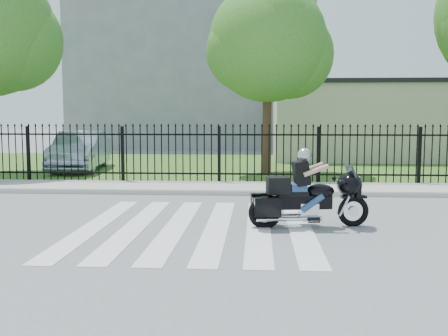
{
  "coord_description": "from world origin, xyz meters",
  "views": [
    {
      "loc": [
        1.17,
        -9.92,
        2.2
      ],
      "look_at": [
        0.44,
        1.52,
        1.0
      ],
      "focal_mm": 42.0,
      "sensor_mm": 36.0,
      "label": 1
    }
  ],
  "objects": [
    {
      "name": "sidewalk",
      "position": [
        0.0,
        5.0,
        0.06
      ],
      "size": [
        40.0,
        2.0,
        0.12
      ],
      "primitive_type": "cube",
      "color": "#ADAAA3",
      "rests_on": "ground"
    },
    {
      "name": "ground",
      "position": [
        0.0,
        0.0,
        0.0
      ],
      "size": [
        120.0,
        120.0,
        0.0
      ],
      "primitive_type": "plane",
      "color": "slate",
      "rests_on": "ground"
    },
    {
      "name": "building_low_roof",
      "position": [
        7.0,
        16.0,
        3.6
      ],
      "size": [
        10.2,
        6.2,
        0.2
      ],
      "primitive_type": "cube",
      "color": "black",
      "rests_on": "building_low"
    },
    {
      "name": "parked_car",
      "position": [
        -5.64,
        9.71,
        0.77
      ],
      "size": [
        2.1,
        4.69,
        1.5
      ],
      "primitive_type": "imported",
      "rotation": [
        0.0,
        0.0,
        0.12
      ],
      "color": "#97A7BE",
      "rests_on": "grass_strip"
    },
    {
      "name": "curb",
      "position": [
        0.0,
        4.0,
        0.06
      ],
      "size": [
        40.0,
        0.12,
        0.12
      ],
      "primitive_type": "cube",
      "color": "#ADAAA3",
      "rests_on": "ground"
    },
    {
      "name": "motorcycle_rider",
      "position": [
        2.11,
        0.17,
        0.64
      ],
      "size": [
        2.37,
        0.96,
        1.57
      ],
      "rotation": [
        0.0,
        0.0,
        0.14
      ],
      "color": "black",
      "rests_on": "ground"
    },
    {
      "name": "building_low",
      "position": [
        7.0,
        16.0,
        1.75
      ],
      "size": [
        10.0,
        6.0,
        3.5
      ],
      "primitive_type": "cube",
      "color": "beige",
      "rests_on": "ground"
    },
    {
      "name": "crosswalk",
      "position": [
        0.0,
        0.0,
        0.01
      ],
      "size": [
        5.0,
        5.5,
        0.01
      ],
      "primitive_type": null,
      "color": "silver",
      "rests_on": "ground"
    },
    {
      "name": "iron_fence",
      "position": [
        0.0,
        6.0,
        0.9
      ],
      "size": [
        26.0,
        0.04,
        1.8
      ],
      "color": "black",
      "rests_on": "ground"
    },
    {
      "name": "building_tall",
      "position": [
        -3.0,
        26.0,
        6.0
      ],
      "size": [
        15.0,
        10.0,
        12.0
      ],
      "primitive_type": "cube",
      "color": "#909398",
      "rests_on": "ground"
    },
    {
      "name": "grass_strip",
      "position": [
        0.0,
        12.0,
        0.01
      ],
      "size": [
        40.0,
        12.0,
        0.02
      ],
      "primitive_type": "cube",
      "color": "#375D1F",
      "rests_on": "ground"
    },
    {
      "name": "tree_mid",
      "position": [
        1.5,
        9.0,
        4.67
      ],
      "size": [
        4.2,
        4.2,
        6.78
      ],
      "color": "#382316",
      "rests_on": "ground"
    }
  ]
}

